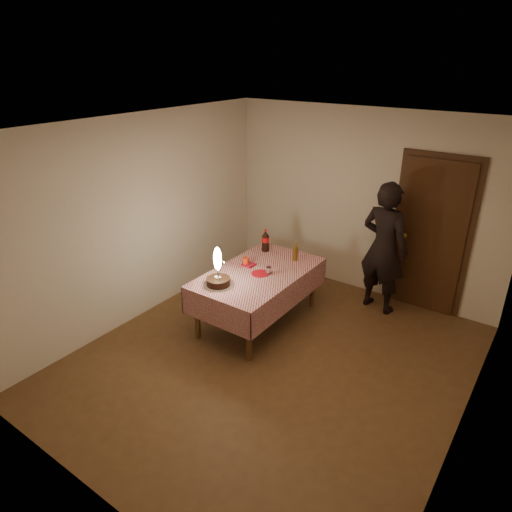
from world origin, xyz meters
name	(u,v)px	position (x,y,z in m)	size (l,w,h in m)	color
ground	(271,360)	(0.00, 0.00, 0.00)	(4.00, 4.50, 0.01)	brown
room_shell	(280,224)	(0.03, 0.08, 1.65)	(4.04, 4.54, 2.62)	beige
dining_table	(258,279)	(-0.62, 0.61, 0.62)	(1.02, 1.72, 0.72)	brown
birthday_cake	(218,276)	(-0.79, 0.05, 0.83)	(0.35, 0.35, 0.49)	white
red_plate	(260,273)	(-0.56, 0.58, 0.72)	(0.22, 0.22, 0.01)	red
red_cup	(246,261)	(-0.86, 0.68, 0.77)	(0.08, 0.08, 0.10)	red
clear_cup	(269,270)	(-0.48, 0.64, 0.76)	(0.07, 0.07, 0.09)	white
napkin_stack	(248,265)	(-0.82, 0.69, 0.73)	(0.15, 0.15, 0.02)	#A51229
cola_bottle	(265,241)	(-0.91, 1.21, 0.87)	(0.10, 0.10, 0.32)	black
amber_bottle_right	(295,252)	(-0.42, 1.18, 0.83)	(0.06, 0.06, 0.25)	#5F3D10
photographer	(384,248)	(0.52, 1.85, 0.89)	(0.71, 0.53, 1.78)	black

